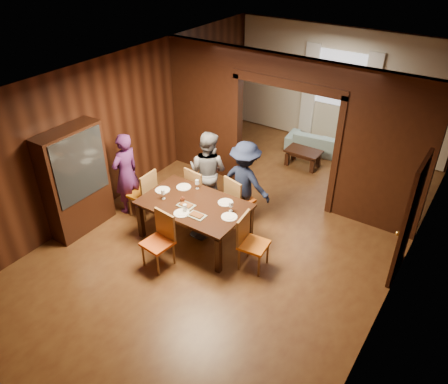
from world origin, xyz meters
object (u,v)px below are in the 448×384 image
Objects in this scene: coffee_table at (303,158)px; chair_far_r at (240,199)px; person_navy at (245,181)px; chair_near at (157,242)px; hutch at (76,181)px; chair_left at (142,193)px; person_grey at (208,171)px; dining_table at (195,221)px; chair_far_l at (201,189)px; sofa at (323,143)px; person_purple at (126,174)px; chair_right at (254,243)px.

coffee_table is 0.82× the size of chair_far_r.
person_navy is 2.57m from coffee_table.
hutch is (-1.87, 0.03, 0.52)m from chair_near.
chair_far_r is at bearing 115.79° from chair_left.
person_grey reaches higher than dining_table.
chair_left is (-1.30, 0.05, 0.10)m from dining_table.
dining_table is at bearing 82.34° from chair_far_r.
chair_far_l is 1.00× the size of chair_far_r.
hutch is at bearing 57.98° from sofa.
hutch is at bearing -155.55° from dining_table.
person_navy is at bearing 80.08° from sofa.
person_purple reaches higher than coffee_table.
coffee_table is at bearing 6.31° from chair_right.
hutch is (-2.33, -1.96, 0.20)m from person_navy.
person_purple is 0.82× the size of hutch.
chair_near is (0.31, -1.86, -0.34)m from person_grey.
chair_near is 0.48× the size of hutch.
coffee_table is at bearing 76.07° from sofa.
chair_right is 3.35m from hutch.
dining_table is (0.38, -0.95, -0.44)m from person_grey.
hutch is at bearing 42.37° from person_navy.
person_purple is 1.70× the size of chair_far_l.
person_grey is 1.92m from chair_near.
chair_near reaches higher than sofa.
sofa is at bearing -90.68° from person_navy.
sofa is 0.95× the size of dining_table.
sofa is 4.50m from dining_table.
person_purple is at bearing 56.80° from sofa.
chair_far_r is 2.99m from hutch.
hutch is (-3.20, -0.82, 0.52)m from chair_right.
hutch reaches higher than coffee_table.
person_grey reaches higher than person_navy.
person_purple is at bearing -85.13° from chair_left.
chair_right is 1.00× the size of chair_near.
person_purple is at bearing 29.95° from person_navy.
chair_right is at bearing 160.31° from chair_far_l.
chair_far_l is at bearing 119.39° from dining_table.
person_purple is at bearing 82.26° from chair_right.
coffee_table is 3.74m from chair_right.
coffee_table is (0.84, 2.62, -0.62)m from person_grey.
coffee_table is (-0.11, -0.89, -0.06)m from sofa.
dining_table is (1.64, -0.01, -0.44)m from person_purple.
dining_table is 3.61m from coffee_table.
person_grey is 0.89× the size of dining_table.
chair_near is (-0.64, -5.38, 0.23)m from sofa.
person_purple is 0.48m from chair_left.
sofa is 1.81× the size of chair_far_r.
person_navy is (2.02, 1.06, -0.02)m from person_purple.
chair_far_r is 1.89m from chair_near.
chair_far_l reaches higher than dining_table.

